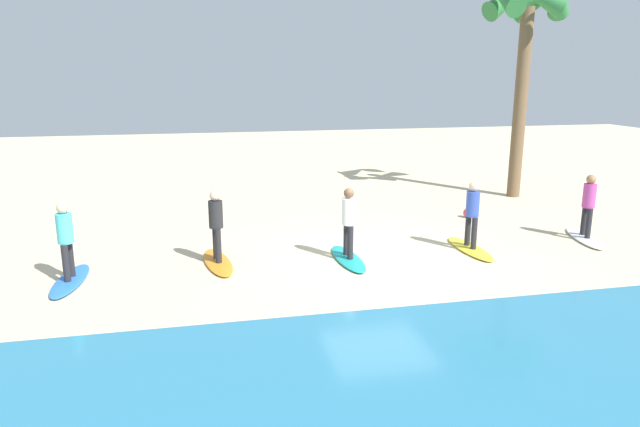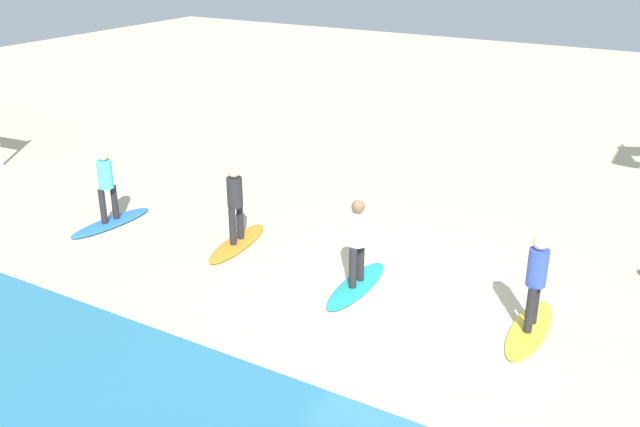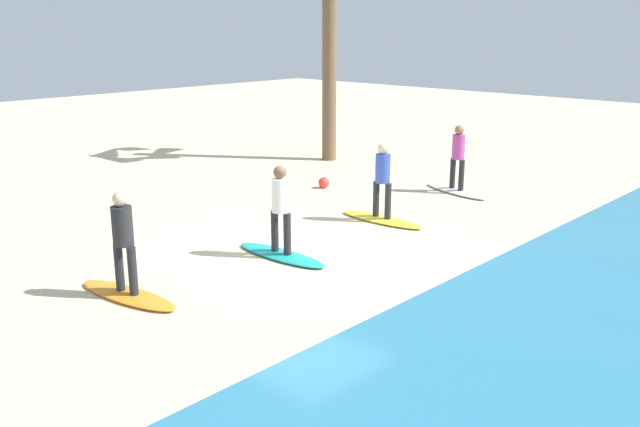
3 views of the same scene
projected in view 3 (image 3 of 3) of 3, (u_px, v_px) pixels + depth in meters
name	position (u px, v px, depth m)	size (l,w,h in m)	color
ground_plane	(310.00, 247.00, 13.21)	(60.00, 60.00, 0.00)	beige
surfboard_white	(456.00, 191.00, 17.49)	(2.10, 0.56, 0.09)	white
surfer_white	(458.00, 153.00, 17.22)	(0.32, 0.45, 1.64)	#232328
surfboard_yellow	(382.00, 219.00, 14.94)	(2.10, 0.56, 0.09)	yellow
surfer_yellow	(383.00, 175.00, 14.68)	(0.32, 0.46, 1.64)	#232328
surfboard_teal	(281.00, 255.00, 12.65)	(2.10, 0.56, 0.09)	teal
surfer_teal	(280.00, 203.00, 12.39)	(0.32, 0.46, 1.64)	#232328
surfboard_orange	(128.00, 295.00, 10.78)	(2.10, 0.56, 0.09)	orange
surfer_orange	(123.00, 235.00, 10.52)	(0.32, 0.46, 1.64)	#232328
beach_ball	(324.00, 183.00, 17.95)	(0.29, 0.29, 0.29)	#E53838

